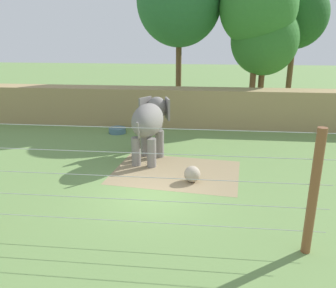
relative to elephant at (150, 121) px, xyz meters
The scene contains 11 objects.
ground_plane 4.67m from the elephant, 80.23° to the right, with size 120.00×120.00×0.00m, color #6B8E4C.
dirt_patch 2.97m from the elephant, 48.42° to the right, with size 5.79×4.10×0.01m, color #937F5B.
embankment_wall 7.01m from the elephant, 84.10° to the left, with size 36.00×1.80×2.59m, color tan.
elephant is the anchor object (origin of this frame).
enrichment_ball 3.85m from the elephant, 49.52° to the right, with size 0.71×0.71×0.71m, color tan.
cable_fence 7.42m from the elephant, 84.45° to the right, with size 11.23×0.27×3.83m.
water_tub 5.66m from the elephant, 122.34° to the left, with size 1.10×1.10×0.35m.
tree_far_left 12.89m from the elephant, 56.05° to the left, with size 4.87×4.87×8.27m.
tree_left_of_centre 16.64m from the elephant, 52.98° to the left, with size 4.83×4.83×10.03m.
tree_behind_wall 12.72m from the elephant, 86.92° to the left, with size 6.32×6.32×11.76m.
tree_right_of_centre 13.09m from the elephant, 57.79° to the left, with size 5.41×5.41×10.80m.
Camera 1 is at (1.98, -12.42, 6.23)m, focal length 36.96 mm.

